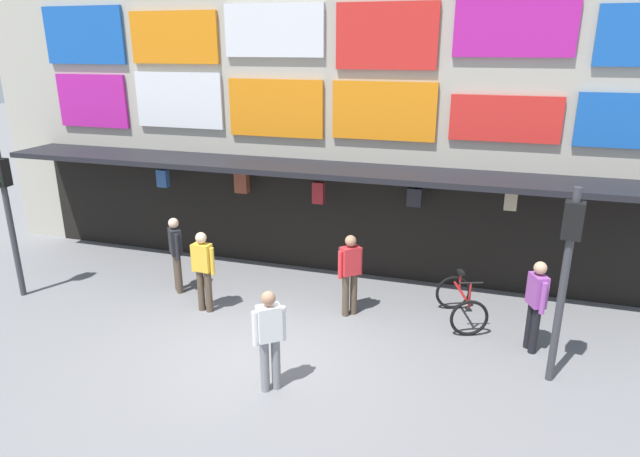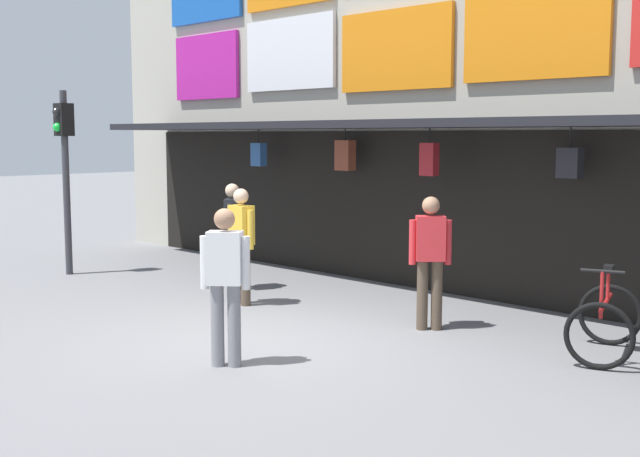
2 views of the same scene
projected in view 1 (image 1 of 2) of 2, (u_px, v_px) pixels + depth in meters
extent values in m
plane|color=slate|center=(263.00, 354.00, 9.61)|extent=(80.00, 80.00, 0.00)
cube|color=#B2AD9E|center=(336.00, 97.00, 12.50)|extent=(18.00, 1.20, 8.00)
cube|color=black|center=(319.00, 169.00, 11.77)|extent=(15.30, 1.40, 0.12)
cube|color=blue|center=(84.00, 35.00, 13.22)|extent=(2.22, 0.08, 1.32)
cube|color=orange|center=(174.00, 38.00, 12.54)|extent=(2.23, 0.08, 1.15)
cube|color=white|center=(274.00, 30.00, 11.81)|extent=(2.27, 0.08, 1.10)
cube|color=red|center=(386.00, 36.00, 11.15)|extent=(2.10, 0.08, 1.31)
cube|color=#B71E93|center=(515.00, 27.00, 10.41)|extent=(2.25, 0.08, 1.08)
cube|color=#B71E93|center=(92.00, 101.00, 13.71)|extent=(1.98, 0.08, 1.29)
cube|color=white|center=(179.00, 100.00, 12.99)|extent=(2.26, 0.08, 1.29)
cube|color=orange|center=(276.00, 108.00, 12.33)|extent=(2.24, 0.08, 1.27)
cube|color=orange|center=(384.00, 111.00, 11.63)|extent=(2.23, 0.08, 1.22)
cube|color=red|center=(505.00, 119.00, 10.95)|extent=(2.15, 0.08, 0.91)
cylinder|color=black|center=(162.00, 165.00, 13.11)|extent=(0.02, 0.02, 0.25)
cube|color=#2D5693|center=(163.00, 178.00, 13.21)|extent=(0.27, 0.16, 0.42)
cylinder|color=black|center=(241.00, 168.00, 12.66)|extent=(0.02, 0.02, 0.19)
cube|color=brown|center=(242.00, 182.00, 12.77)|extent=(0.31, 0.19, 0.50)
cylinder|color=black|center=(318.00, 177.00, 11.80)|extent=(0.02, 0.02, 0.22)
cube|color=maroon|center=(318.00, 193.00, 11.91)|extent=(0.25, 0.15, 0.47)
cylinder|color=black|center=(415.00, 182.00, 11.51)|extent=(0.02, 0.02, 0.27)
cube|color=#232328|center=(414.00, 197.00, 11.62)|extent=(0.30, 0.18, 0.39)
cylinder|color=black|center=(512.00, 189.00, 10.67)|extent=(0.02, 0.02, 0.12)
cube|color=tan|center=(511.00, 201.00, 10.74)|extent=(0.24, 0.14, 0.36)
cube|color=black|center=(328.00, 220.00, 12.82)|extent=(15.30, 0.04, 2.50)
cylinder|color=#38383D|center=(11.00, 224.00, 11.38)|extent=(0.12, 0.12, 3.20)
cube|color=black|center=(1.00, 173.00, 11.03)|extent=(0.29, 0.25, 0.56)
cylinder|color=#38383D|center=(563.00, 289.00, 8.38)|extent=(0.12, 0.12, 3.20)
cube|color=black|center=(573.00, 220.00, 8.03)|extent=(0.31, 0.28, 0.56)
sphere|color=red|center=(575.00, 210.00, 8.10)|extent=(0.15, 0.15, 0.15)
sphere|color=black|center=(572.00, 226.00, 8.18)|extent=(0.15, 0.15, 0.15)
torus|color=black|center=(469.00, 318.00, 10.11)|extent=(0.70, 0.30, 0.72)
torus|color=black|center=(453.00, 293.00, 11.15)|extent=(0.70, 0.30, 0.72)
cylinder|color=#B21E1E|center=(462.00, 293.00, 10.55)|extent=(0.38, 0.95, 0.05)
cylinder|color=#B21E1E|center=(460.00, 281.00, 10.65)|extent=(0.04, 0.04, 0.35)
cube|color=black|center=(461.00, 272.00, 10.59)|extent=(0.16, 0.22, 0.06)
cylinder|color=#B21E1E|center=(470.00, 295.00, 10.05)|extent=(0.04, 0.04, 0.50)
cylinder|color=black|center=(471.00, 283.00, 9.97)|extent=(0.43, 0.18, 0.04)
cylinder|color=black|center=(530.00, 325.00, 9.69)|extent=(0.14, 0.14, 0.88)
cylinder|color=black|center=(535.00, 330.00, 9.52)|extent=(0.14, 0.14, 0.88)
cube|color=#9E4CA8|center=(537.00, 290.00, 9.37)|extent=(0.35, 0.42, 0.56)
sphere|color=tan|center=(540.00, 268.00, 9.24)|extent=(0.22, 0.22, 0.22)
cylinder|color=#9E4CA8|center=(531.00, 287.00, 9.60)|extent=(0.09, 0.09, 0.56)
cylinder|color=#9E4CA8|center=(543.00, 298.00, 9.18)|extent=(0.09, 0.09, 0.56)
cylinder|color=gray|center=(265.00, 366.00, 8.46)|extent=(0.14, 0.14, 0.88)
cylinder|color=gray|center=(276.00, 363.00, 8.53)|extent=(0.14, 0.14, 0.88)
cube|color=white|center=(269.00, 323.00, 8.26)|extent=(0.42, 0.40, 0.56)
sphere|color=#A87A5B|center=(268.00, 298.00, 8.13)|extent=(0.22, 0.22, 0.22)
cylinder|color=white|center=(255.00, 329.00, 8.20)|extent=(0.09, 0.09, 0.56)
cylinder|color=white|center=(283.00, 323.00, 8.36)|extent=(0.09, 0.09, 0.56)
cylinder|color=brown|center=(201.00, 290.00, 11.08)|extent=(0.14, 0.14, 0.88)
cylinder|color=brown|center=(209.00, 291.00, 11.01)|extent=(0.14, 0.14, 0.88)
cube|color=gold|center=(202.00, 257.00, 10.82)|extent=(0.37, 0.24, 0.56)
sphere|color=beige|center=(201.00, 238.00, 10.69)|extent=(0.22, 0.22, 0.22)
cylinder|color=gold|center=(193.00, 258.00, 10.91)|extent=(0.09, 0.09, 0.56)
cylinder|color=gold|center=(212.00, 261.00, 10.76)|extent=(0.09, 0.09, 0.56)
cylinder|color=brown|center=(354.00, 293.00, 10.92)|extent=(0.14, 0.14, 0.88)
cylinder|color=brown|center=(346.00, 295.00, 10.84)|extent=(0.14, 0.14, 0.88)
cube|color=red|center=(350.00, 261.00, 10.65)|extent=(0.41, 0.41, 0.56)
sphere|color=#A87A5B|center=(351.00, 241.00, 10.52)|extent=(0.22, 0.22, 0.22)
cylinder|color=red|center=(360.00, 261.00, 10.76)|extent=(0.09, 0.09, 0.56)
cylinder|color=red|center=(340.00, 265.00, 10.58)|extent=(0.09, 0.09, 0.56)
cube|color=#232328|center=(346.00, 257.00, 10.78)|extent=(0.31, 0.31, 0.40)
cylinder|color=brown|center=(179.00, 274.00, 11.85)|extent=(0.14, 0.14, 0.88)
cylinder|color=brown|center=(177.00, 271.00, 12.00)|extent=(0.14, 0.14, 0.88)
cube|color=#232328|center=(175.00, 241.00, 11.70)|extent=(0.41, 0.41, 0.56)
sphere|color=beige|center=(173.00, 223.00, 11.57)|extent=(0.22, 0.22, 0.22)
cylinder|color=#232328|center=(177.00, 247.00, 11.52)|extent=(0.09, 0.09, 0.56)
cylinder|color=#232328|center=(173.00, 240.00, 11.90)|extent=(0.09, 0.09, 0.56)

